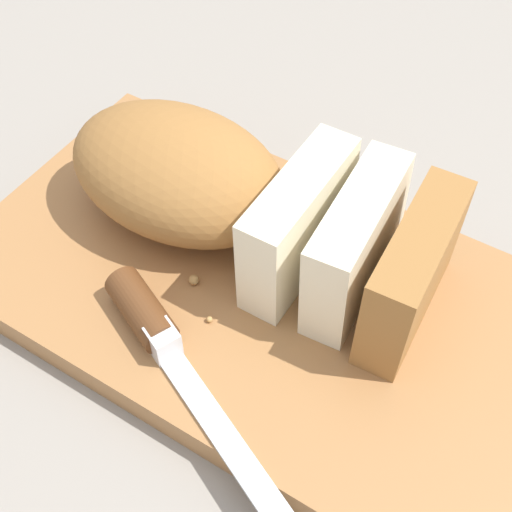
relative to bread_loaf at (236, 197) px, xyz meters
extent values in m
plane|color=gray|center=(0.04, -0.03, -0.07)|extent=(3.00, 3.00, 0.00)
cube|color=#9E6B3D|center=(0.04, -0.03, -0.06)|extent=(0.44, 0.26, 0.03)
ellipsoid|color=#996633|center=(-0.05, 0.00, 0.00)|extent=(0.18, 0.13, 0.09)
cube|color=beige|center=(0.05, 0.00, 0.00)|extent=(0.04, 0.12, 0.09)
cube|color=beige|center=(0.09, 0.01, 0.00)|extent=(0.04, 0.12, 0.09)
cube|color=#996633|center=(0.14, 0.01, 0.00)|extent=(0.04, 0.12, 0.09)
cube|color=silver|center=(0.12, -0.15, -0.04)|extent=(0.21, 0.10, 0.00)
cylinder|color=#593319|center=(-0.01, -0.10, -0.03)|extent=(0.07, 0.05, 0.03)
cube|color=silver|center=(0.02, -0.11, -0.03)|extent=(0.03, 0.02, 0.02)
sphere|color=tan|center=(0.00, -0.06, -0.04)|extent=(0.01, 0.01, 0.01)
sphere|color=tan|center=(0.03, -0.08, -0.04)|extent=(0.00, 0.00, 0.00)
sphere|color=tan|center=(0.05, 0.03, -0.04)|extent=(0.00, 0.00, 0.00)
camera|label=1|loc=(0.20, -0.29, 0.36)|focal=48.94mm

